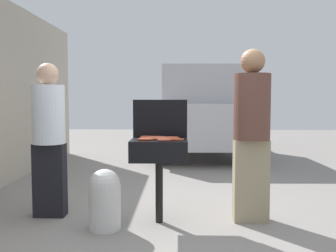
{
  "coord_description": "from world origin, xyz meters",
  "views": [
    {
      "loc": [
        0.06,
        -4.02,
        1.33
      ],
      "look_at": [
        -0.08,
        0.49,
        1.0
      ],
      "focal_mm": 40.86,
      "sensor_mm": 36.0,
      "label": 1
    }
  ],
  "objects_px": {
    "hot_dog_6": "(165,140)",
    "hot_dog_15": "(172,138)",
    "hot_dog_4": "(147,137)",
    "hot_dog_12": "(166,138)",
    "hot_dog_13": "(145,139)",
    "bbq_grill": "(159,153)",
    "hot_dog_5": "(153,138)",
    "hot_dog_10": "(159,137)",
    "hot_dog_3": "(147,137)",
    "hot_dog_2": "(144,140)",
    "person_left": "(49,134)",
    "hot_dog_1": "(148,139)",
    "parked_minivan": "(200,111)",
    "hot_dog_14": "(163,140)",
    "hot_dog_8": "(157,138)",
    "hot_dog_9": "(174,139)",
    "hot_dog_11": "(170,139)",
    "propane_tank": "(105,198)",
    "person_right": "(252,129)",
    "hot_dog_7": "(177,140)",
    "hot_dog_0": "(160,139)"
  },
  "relations": [
    {
      "from": "hot_dog_8",
      "to": "hot_dog_9",
      "type": "height_order",
      "value": "same"
    },
    {
      "from": "hot_dog_0",
      "to": "hot_dog_11",
      "type": "relative_size",
      "value": 1.0
    },
    {
      "from": "hot_dog_2",
      "to": "person_left",
      "type": "distance_m",
      "value": 1.14
    },
    {
      "from": "hot_dog_5",
      "to": "hot_dog_12",
      "type": "bearing_deg",
      "value": -1.29
    },
    {
      "from": "hot_dog_11",
      "to": "person_right",
      "type": "xyz_separation_m",
      "value": [
        0.87,
        0.18,
        0.1
      ]
    },
    {
      "from": "hot_dog_8",
      "to": "hot_dog_9",
      "type": "bearing_deg",
      "value": -8.16
    },
    {
      "from": "hot_dog_5",
      "to": "hot_dog_7",
      "type": "relative_size",
      "value": 1.0
    },
    {
      "from": "hot_dog_14",
      "to": "person_left",
      "type": "bearing_deg",
      "value": 166.56
    },
    {
      "from": "hot_dog_15",
      "to": "propane_tank",
      "type": "height_order",
      "value": "hot_dog_15"
    },
    {
      "from": "hot_dog_10",
      "to": "hot_dog_14",
      "type": "height_order",
      "value": "same"
    },
    {
      "from": "hot_dog_10",
      "to": "hot_dog_3",
      "type": "bearing_deg",
      "value": -173.86
    },
    {
      "from": "hot_dog_7",
      "to": "hot_dog_14",
      "type": "height_order",
      "value": "same"
    },
    {
      "from": "hot_dog_9",
      "to": "hot_dog_15",
      "type": "height_order",
      "value": "same"
    },
    {
      "from": "hot_dog_10",
      "to": "person_right",
      "type": "bearing_deg",
      "value": -1.81
    },
    {
      "from": "hot_dog_11",
      "to": "hot_dog_15",
      "type": "height_order",
      "value": "same"
    },
    {
      "from": "person_right",
      "to": "hot_dog_8",
      "type": "bearing_deg",
      "value": 6.66
    },
    {
      "from": "hot_dog_2",
      "to": "hot_dog_4",
      "type": "height_order",
      "value": "same"
    },
    {
      "from": "parked_minivan",
      "to": "hot_dog_14",
      "type": "bearing_deg",
      "value": 81.51
    },
    {
      "from": "hot_dog_2",
      "to": "person_left",
      "type": "relative_size",
      "value": 0.08
    },
    {
      "from": "bbq_grill",
      "to": "hot_dog_5",
      "type": "distance_m",
      "value": 0.17
    },
    {
      "from": "parked_minivan",
      "to": "bbq_grill",
      "type": "bearing_deg",
      "value": 80.83
    },
    {
      "from": "hot_dog_7",
      "to": "hot_dog_14",
      "type": "xyz_separation_m",
      "value": [
        -0.15,
        0.0,
        0.0
      ]
    },
    {
      "from": "hot_dog_1",
      "to": "person_right",
      "type": "xyz_separation_m",
      "value": [
        1.1,
        0.16,
        0.1
      ]
    },
    {
      "from": "hot_dog_3",
      "to": "hot_dog_11",
      "type": "distance_m",
      "value": 0.32
    },
    {
      "from": "hot_dog_3",
      "to": "hot_dog_5",
      "type": "relative_size",
      "value": 1.0
    },
    {
      "from": "bbq_grill",
      "to": "hot_dog_0",
      "type": "xyz_separation_m",
      "value": [
        0.01,
        -0.04,
        0.15
      ]
    },
    {
      "from": "hot_dog_5",
      "to": "hot_dog_6",
      "type": "relative_size",
      "value": 1.0
    },
    {
      "from": "hot_dog_0",
      "to": "hot_dog_2",
      "type": "height_order",
      "value": "same"
    },
    {
      "from": "hot_dog_2",
      "to": "hot_dog_8",
      "type": "relative_size",
      "value": 1.0
    },
    {
      "from": "hot_dog_1",
      "to": "parked_minivan",
      "type": "height_order",
      "value": "parked_minivan"
    },
    {
      "from": "hot_dog_6",
      "to": "hot_dog_15",
      "type": "bearing_deg",
      "value": 73.85
    },
    {
      "from": "bbq_grill",
      "to": "hot_dog_10",
      "type": "relative_size",
      "value": 6.87
    },
    {
      "from": "hot_dog_8",
      "to": "hot_dog_12",
      "type": "height_order",
      "value": "same"
    },
    {
      "from": "hot_dog_2",
      "to": "hot_dog_11",
      "type": "xyz_separation_m",
      "value": [
        0.26,
        0.03,
        0.0
      ]
    },
    {
      "from": "hot_dog_6",
      "to": "person_left",
      "type": "distance_m",
      "value": 1.35
    },
    {
      "from": "hot_dog_10",
      "to": "hot_dog_11",
      "type": "height_order",
      "value": "same"
    },
    {
      "from": "hot_dog_14",
      "to": "propane_tank",
      "type": "bearing_deg",
      "value": -169.55
    },
    {
      "from": "hot_dog_0",
      "to": "hot_dog_3",
      "type": "height_order",
      "value": "same"
    },
    {
      "from": "hot_dog_5",
      "to": "person_right",
      "type": "distance_m",
      "value": 1.06
    },
    {
      "from": "hot_dog_0",
      "to": "hot_dog_15",
      "type": "height_order",
      "value": "same"
    },
    {
      "from": "hot_dog_5",
      "to": "hot_dog_6",
      "type": "distance_m",
      "value": 0.24
    },
    {
      "from": "hot_dog_2",
      "to": "hot_dog_11",
      "type": "bearing_deg",
      "value": 7.42
    },
    {
      "from": "hot_dog_12",
      "to": "hot_dog_13",
      "type": "distance_m",
      "value": 0.23
    },
    {
      "from": "hot_dog_4",
      "to": "hot_dog_12",
      "type": "bearing_deg",
      "value": -25.17
    },
    {
      "from": "propane_tank",
      "to": "person_left",
      "type": "distance_m",
      "value": 1.02
    },
    {
      "from": "hot_dog_15",
      "to": "parked_minivan",
      "type": "bearing_deg",
      "value": 83.66
    },
    {
      "from": "hot_dog_11",
      "to": "parked_minivan",
      "type": "height_order",
      "value": "parked_minivan"
    },
    {
      "from": "person_left",
      "to": "hot_dog_1",
      "type": "bearing_deg",
      "value": -11.91
    },
    {
      "from": "hot_dog_2",
      "to": "hot_dog_10",
      "type": "distance_m",
      "value": 0.28
    },
    {
      "from": "bbq_grill",
      "to": "hot_dog_3",
      "type": "xyz_separation_m",
      "value": [
        -0.13,
        0.1,
        0.15
      ]
    }
  ]
}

